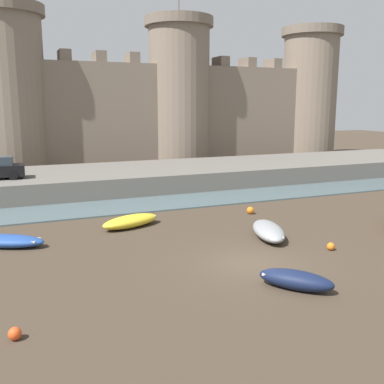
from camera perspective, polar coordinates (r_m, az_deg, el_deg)
ground_plane at (r=19.96m, az=7.50°, el=-9.04°), size 160.00×160.00×0.00m
water_channel at (r=31.37m, az=-4.38°, el=-1.45°), size 80.00×4.50×0.10m
quay_road at (r=38.07m, az=-7.81°, el=1.81°), size 64.67×10.00×1.55m
castle at (r=48.65m, az=-11.51°, el=11.32°), size 60.14×7.46×19.07m
rowboat_near_channel_right at (r=17.57m, az=13.04°, el=-10.77°), size 2.58×2.81×0.72m
rowboat_foreground_right at (r=23.72m, az=9.67°, el=-4.85°), size 2.54×3.96×0.75m
rowboat_midflat_centre at (r=23.77m, az=-22.66°, el=-5.71°), size 4.09×3.02×0.61m
rowboat_midflat_left at (r=25.64m, az=-7.79°, el=-3.66°), size 3.85×2.49×0.69m
mooring_buoy_mid_mud at (r=14.80m, az=-21.58°, el=-16.38°), size 0.39×0.39×0.39m
mooring_buoy_off_centre at (r=28.69m, az=7.43°, el=-2.33°), size 0.46×0.46×0.46m
mooring_buoy_near_shore at (r=22.50m, az=17.22°, el=-6.62°), size 0.37×0.37×0.37m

